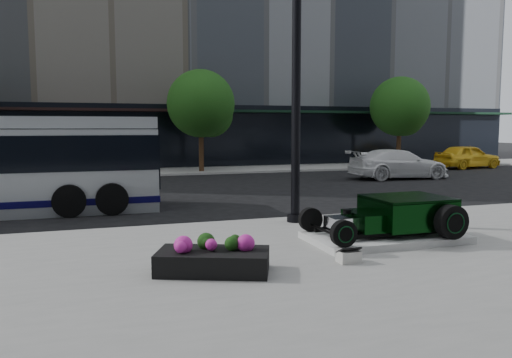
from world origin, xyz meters
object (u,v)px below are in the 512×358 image
object	(u,v)px
hot_rod	(399,214)
white_sedan	(399,164)
yellow_taxi	(467,156)
lamppost	(296,83)
flower_planter	(213,259)

from	to	relation	value
hot_rod	white_sedan	distance (m)	14.84
white_sedan	yellow_taxi	size ratio (longest dim) A/B	1.16
lamppost	white_sedan	world-z (taller)	lamppost
yellow_taxi	lamppost	bearing A→B (deg)	121.85
flower_planter	lamppost	bearing A→B (deg)	50.62
hot_rod	lamppost	size ratio (longest dim) A/B	0.41
lamppost	white_sedan	xyz separation A→B (m)	(9.70, 9.59, -3.01)
lamppost	flower_planter	world-z (taller)	lamppost
hot_rod	lamppost	xyz separation A→B (m)	(-1.36, 2.68, 3.06)
flower_planter	white_sedan	size ratio (longest dim) A/B	0.42
lamppost	flower_planter	bearing A→B (deg)	-129.38
flower_planter	white_sedan	distance (m)	18.58
flower_planter	white_sedan	bearing A→B (deg)	46.24
hot_rod	flower_planter	bearing A→B (deg)	-165.66
white_sedan	lamppost	bearing A→B (deg)	137.74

